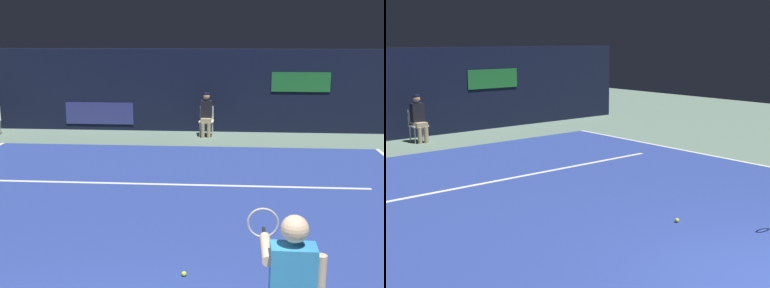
# 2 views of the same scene
# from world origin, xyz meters

# --- Properties ---
(ground_plane) EXTENTS (32.97, 32.97, 0.00)m
(ground_plane) POSITION_xyz_m (0.00, 4.60, 0.00)
(ground_plane) COLOR slate
(court_surface) EXTENTS (10.52, 11.21, 0.01)m
(court_surface) POSITION_xyz_m (0.00, 4.60, 0.01)
(court_surface) COLOR navy
(court_surface) RESTS_ON ground
(line_service) EXTENTS (8.21, 0.10, 0.01)m
(line_service) POSITION_xyz_m (0.00, 6.57, 0.01)
(line_service) COLOR white
(line_service) RESTS_ON court_surface
(back_wall) EXTENTS (16.96, 0.33, 2.60)m
(back_wall) POSITION_xyz_m (-0.00, 12.58, 1.30)
(back_wall) COLOR black
(back_wall) RESTS_ON ground
(line_judge_on_chair) EXTENTS (0.44, 0.53, 1.32)m
(line_judge_on_chair) POSITION_xyz_m (0.51, 11.69, 0.69)
(line_judge_on_chair) COLOR white
(line_judge_on_chair) RESTS_ON ground
(tennis_ball) EXTENTS (0.07, 0.07, 0.07)m
(tennis_ball) POSITION_xyz_m (0.67, 2.56, 0.05)
(tennis_ball) COLOR #CCE033
(tennis_ball) RESTS_ON court_surface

